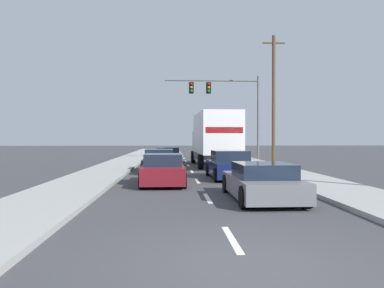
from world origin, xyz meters
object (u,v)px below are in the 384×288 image
(utility_pole_mid, at_px, (274,97))
(box_truck, at_px, (214,136))
(car_maroon, at_px, (163,170))
(car_navy, at_px, (230,166))
(car_tan, at_px, (168,156))
(traffic_signal_mast, at_px, (221,96))
(car_black, at_px, (159,162))
(car_gray, at_px, (262,182))

(utility_pole_mid, bearing_deg, box_truck, -141.04)
(car_maroon, height_order, car_navy, car_navy)
(box_truck, bearing_deg, car_maroon, -108.26)
(car_tan, relative_size, traffic_signal_mast, 0.53)
(utility_pole_mid, bearing_deg, traffic_signal_mast, 140.67)
(box_truck, bearing_deg, car_black, -133.73)
(car_navy, xyz_separation_m, utility_pole_mid, (5.33, 11.95, 4.62))
(traffic_signal_mast, distance_m, utility_pole_mid, 5.01)
(car_tan, distance_m, traffic_signal_mast, 7.91)
(car_tan, distance_m, utility_pole_mid, 9.69)
(box_truck, distance_m, car_navy, 7.86)
(car_tan, bearing_deg, car_gray, -79.69)
(car_maroon, bearing_deg, car_navy, 34.63)
(box_truck, xyz_separation_m, utility_pole_mid, (5.24, 4.24, 3.13))
(traffic_signal_mast, bearing_deg, utility_pole_mid, -39.33)
(car_black, relative_size, box_truck, 0.53)
(box_truck, bearing_deg, utility_pole_mid, 38.96)
(car_black, distance_m, box_truck, 5.46)
(car_tan, height_order, car_maroon, car_maroon)
(box_truck, relative_size, car_navy, 2.14)
(traffic_signal_mast, bearing_deg, car_gray, -93.80)
(car_maroon, distance_m, traffic_signal_mast, 18.63)
(car_tan, distance_m, box_truck, 4.94)
(car_black, height_order, box_truck, box_truck)
(car_tan, height_order, traffic_signal_mast, traffic_signal_mast)
(car_navy, height_order, utility_pole_mid, utility_pole_mid)
(car_navy, xyz_separation_m, car_gray, (0.04, -6.34, -0.06))
(car_maroon, relative_size, traffic_signal_mast, 0.49)
(car_tan, distance_m, car_black, 7.23)
(car_tan, xyz_separation_m, car_maroon, (-0.04, -13.33, -0.00))
(car_tan, relative_size, car_maroon, 1.08)
(car_navy, height_order, traffic_signal_mast, traffic_signal_mast)
(car_gray, bearing_deg, car_navy, 90.37)
(car_maroon, relative_size, car_navy, 1.00)
(traffic_signal_mast, height_order, utility_pole_mid, utility_pole_mid)
(car_tan, height_order, car_navy, car_navy)
(car_tan, xyz_separation_m, utility_pole_mid, (8.47, 0.82, 4.64))
(car_navy, bearing_deg, car_gray, -89.63)
(car_black, xyz_separation_m, car_navy, (3.54, -3.92, 0.02))
(car_navy, distance_m, utility_pole_mid, 13.88)
(car_tan, bearing_deg, utility_pole_mid, 5.51)
(car_maroon, relative_size, car_gray, 0.95)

